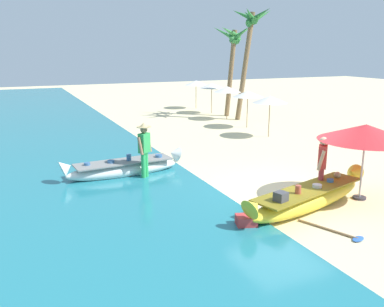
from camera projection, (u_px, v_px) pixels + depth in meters
ground_plane at (282, 190)px, 12.25m from camera, size 80.00×80.00×0.00m
boat_yellow_foreground at (309, 198)px, 10.74m from camera, size 4.59×2.01×0.87m
boat_white_midground at (124, 168)px, 13.45m from camera, size 4.04×1.14×0.85m
person_vendor_hatted at (144, 147)px, 12.97m from camera, size 0.56×0.49×1.82m
person_tourist_customer at (322, 164)px, 11.32m from camera, size 0.52×0.54×1.74m
patio_umbrella_large at (366, 133)px, 11.13m from camera, size 2.49×2.49×2.07m
parasol_row_0 at (270, 99)px, 19.28m from camera, size 1.60×1.60×1.91m
parasol_row_1 at (248, 94)px, 21.61m from camera, size 1.60×1.60×1.91m
parasol_row_2 at (227, 89)px, 24.12m from camera, size 1.60×1.60×1.91m
parasol_row_3 at (212, 86)px, 26.48m from camera, size 1.60×1.60×1.91m
parasol_row_4 at (196, 83)px, 28.64m from camera, size 1.60×1.60×1.91m
palm_tree_tall_inland at (233, 45)px, 24.96m from camera, size 2.55×2.35×5.40m
palm_tree_leaning_seaward at (250, 32)px, 23.59m from camera, size 2.49×2.67×6.31m
cooler_box at (246, 222)px, 9.60m from camera, size 0.55×0.51×0.32m
paddle at (338, 232)px, 9.38m from camera, size 0.76×1.53×0.05m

